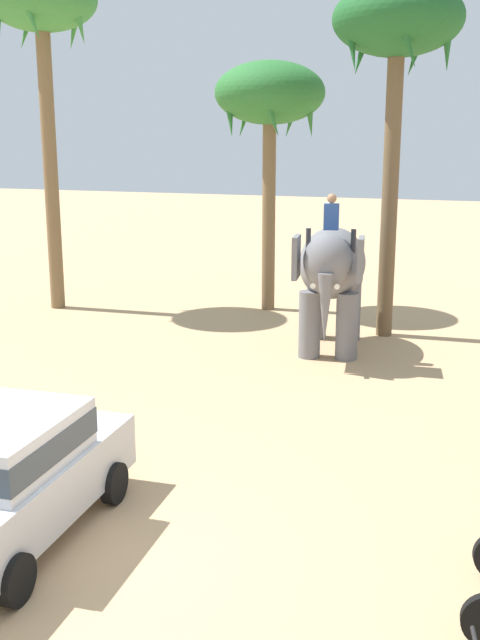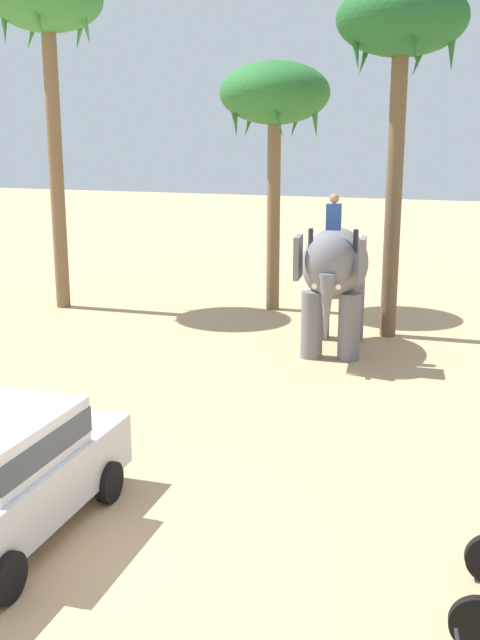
# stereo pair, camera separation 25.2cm
# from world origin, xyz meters

# --- Properties ---
(ground_plane) EXTENTS (120.00, 120.00, 0.00)m
(ground_plane) POSITION_xyz_m (0.00, 0.00, 0.00)
(ground_plane) COLOR tan
(car_sedan_foreground) EXTENTS (2.14, 4.23, 1.70)m
(car_sedan_foreground) POSITION_xyz_m (-0.64, 0.10, 0.93)
(car_sedan_foreground) COLOR #B7BABF
(car_sedan_foreground) RESTS_ON ground
(elephant_with_mahout) EXTENTS (2.17, 4.00, 3.88)m
(elephant_with_mahout) POSITION_xyz_m (0.98, 10.45, 1.99)
(elephant_with_mahout) COLOR slate
(elephant_with_mahout) RESTS_ON ground
(palm_tree_behind_elephant) EXTENTS (3.20, 3.20, 8.84)m
(palm_tree_behind_elephant) POSITION_xyz_m (1.96, 12.45, 7.65)
(palm_tree_behind_elephant) COLOR brown
(palm_tree_behind_elephant) RESTS_ON ground
(palm_tree_near_hut) EXTENTS (3.20, 3.20, 9.87)m
(palm_tree_near_hut) POSITION_xyz_m (-8.13, 12.27, 8.60)
(palm_tree_near_hut) COLOR brown
(palm_tree_near_hut) RESTS_ON ground
(palm_tree_left_of_road) EXTENTS (3.20, 3.20, 7.29)m
(palm_tree_left_of_road) POSITION_xyz_m (-1.96, 14.37, 6.21)
(palm_tree_left_of_road) COLOR brown
(palm_tree_left_of_road) RESTS_ON ground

